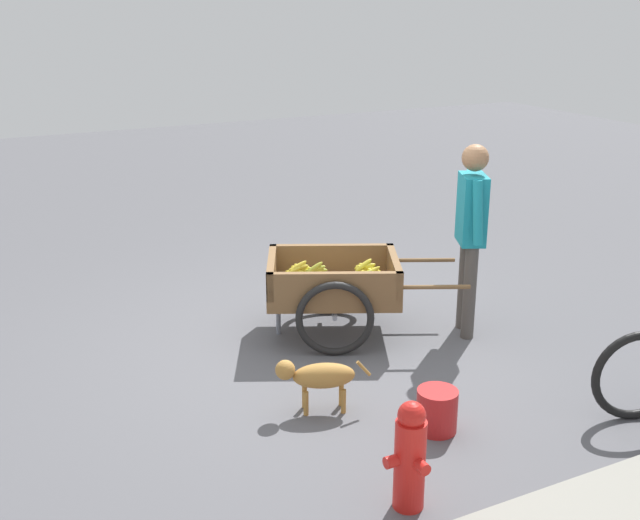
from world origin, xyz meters
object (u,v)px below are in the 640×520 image
dog (318,376)px  fire_hydrant (410,456)px  fruit_cart (334,286)px  vendor_person (471,223)px  plastic_bucket (437,410)px

dog → fire_hydrant: size_ratio=0.96×
fruit_cart → dog: (0.71, 1.13, -0.17)m
vendor_person → dog: (1.75, 0.64, -0.72)m
fire_hydrant → plastic_bucket: 0.90m
fruit_cart → plastic_bucket: (0.12, 1.73, -0.29)m
vendor_person → plastic_bucket: vendor_person is taller
vendor_person → plastic_bucket: size_ratio=5.55×
fruit_cart → vendor_person: size_ratio=1.10×
dog → plastic_bucket: size_ratio=2.16×
fruit_cart → plastic_bucket: fruit_cart is taller
dog → fire_hydrant: fire_hydrant is taller
fruit_cart → plastic_bucket: size_ratio=6.11×
fire_hydrant → plastic_bucket: fire_hydrant is taller
plastic_bucket → vendor_person: bearing=-133.0°
fire_hydrant → dog: bearing=-91.5°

